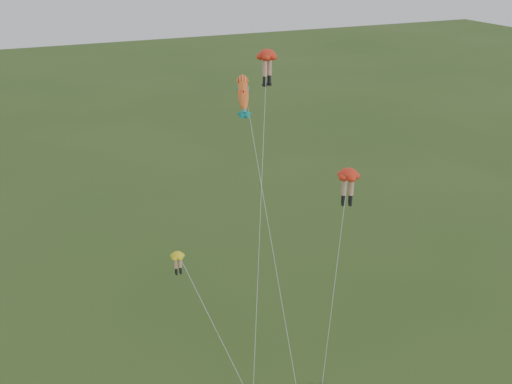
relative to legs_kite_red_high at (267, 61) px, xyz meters
name	(u,v)px	position (x,y,z in m)	size (l,w,h in m)	color
legs_kite_red_high	(267,61)	(0.00, 0.00, 0.00)	(7.53, 13.38, 20.96)	red
legs_kite_red_mid	(348,179)	(2.24, -8.83, -6.70)	(5.11, 5.81, 14.16)	red
legs_kite_yellow	(181,264)	(-9.71, -7.95, -11.14)	(3.66, 7.72, 9.73)	yellow
fish_kite	(244,95)	(-2.81, -2.14, -1.82)	(1.97, 13.56, 19.81)	#FFA720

